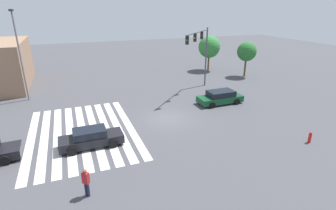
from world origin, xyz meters
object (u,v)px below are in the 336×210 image
at_px(tree_corner_a, 247,52).
at_px(fire_hydrant, 310,137).
at_px(pedestrian, 86,181).
at_px(street_light_pole_a, 19,49).
at_px(tree_corner_b, 209,47).
at_px(traffic_signal_mast, 201,46).
at_px(car_2, 220,97).
at_px(car_1, 91,138).

relative_size(tree_corner_a, fire_hydrant, 5.75).
height_order(pedestrian, street_light_pole_a, street_light_pole_a).
distance_m(street_light_pole_a, fire_hydrant, 28.05).
bearing_deg(tree_corner_b, pedestrian, -41.15).
bearing_deg(traffic_signal_mast, fire_hydrant, 51.98).
distance_m(traffic_signal_mast, car_2, 6.66).
distance_m(car_2, street_light_pole_a, 21.31).
height_order(tree_corner_a, fire_hydrant, tree_corner_a).
xyz_separation_m(pedestrian, fire_hydrant, (-0.11, 16.10, -0.52)).
distance_m(tree_corner_a, tree_corner_b, 6.10).
relative_size(car_1, car_2, 0.96).
bearing_deg(tree_corner_b, traffic_signal_mast, -35.11).
bearing_deg(tree_corner_b, car_1, -47.59).
bearing_deg(tree_corner_b, fire_hydrant, -11.09).
relative_size(traffic_signal_mast, street_light_pole_a, 0.77).
height_order(car_1, pedestrian, pedestrian).
bearing_deg(pedestrian, car_1, 35.86).
bearing_deg(traffic_signal_mast, car_1, -11.06).
bearing_deg(pedestrian, fire_hydrant, -45.64).
relative_size(traffic_signal_mast, fire_hydrant, 8.39).
relative_size(car_1, street_light_pole_a, 0.49).
height_order(pedestrian, tree_corner_b, tree_corner_b).
bearing_deg(fire_hydrant, street_light_pole_a, -131.51).
distance_m(car_1, pedestrian, 5.56).
bearing_deg(car_1, tree_corner_b, 41.81).
xyz_separation_m(pedestrian, tree_corner_b, (-23.71, 20.73, 2.71)).
bearing_deg(tree_corner_b, tree_corner_a, 29.93).
bearing_deg(car_1, street_light_pole_a, 111.89).
relative_size(traffic_signal_mast, car_1, 1.59).
distance_m(car_2, tree_corner_b, 15.51).
distance_m(pedestrian, street_light_pole_a, 19.49).
relative_size(car_2, pedestrian, 2.78).
distance_m(pedestrian, tree_corner_a, 30.19).
height_order(traffic_signal_mast, tree_corner_a, traffic_signal_mast).
bearing_deg(pedestrian, car_2, -11.49).
bearing_deg(traffic_signal_mast, pedestrian, 0.56).
bearing_deg(fire_hydrant, car_1, -109.38).
xyz_separation_m(car_1, car_2, (-4.40, 13.59, 0.02)).
bearing_deg(fire_hydrant, pedestrian, -89.62).
bearing_deg(tree_corner_a, street_light_pole_a, -89.93).
bearing_deg(car_2, tree_corner_b, -114.84).
distance_m(street_light_pole_a, tree_corner_b, 25.90).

